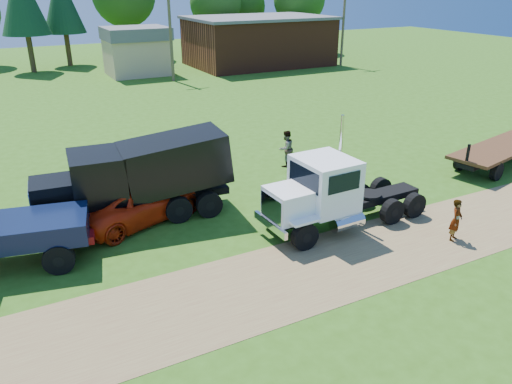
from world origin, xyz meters
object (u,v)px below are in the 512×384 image
white_semi_tractor (326,194)px  spectator_a (456,220)px  orange_pickup (140,201)px  flatbed_trailer (501,150)px  black_dump_truck (140,174)px

white_semi_tractor → spectator_a: (3.78, -3.06, -0.66)m
orange_pickup → spectator_a: (9.94, -7.32, 0.03)m
flatbed_trailer → spectator_a: (-8.64, -4.81, 0.02)m
black_dump_truck → flatbed_trailer: size_ratio=1.06×
white_semi_tractor → orange_pickup: (-6.16, 4.26, -0.69)m
white_semi_tractor → spectator_a: size_ratio=4.39×
orange_pickup → flatbed_trailer: bearing=-117.1°
white_semi_tractor → flatbed_trailer: white_semi_tractor is taller
flatbed_trailer → white_semi_tractor: bearing=175.7°
white_semi_tractor → spectator_a: bearing=-40.8°
orange_pickup → flatbed_trailer: flatbed_trailer is taller
spectator_a → orange_pickup: bearing=117.3°
orange_pickup → flatbed_trailer: size_ratio=0.75×
flatbed_trailer → spectator_a: 9.89m
orange_pickup → spectator_a: 12.35m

